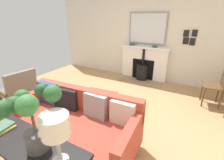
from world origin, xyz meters
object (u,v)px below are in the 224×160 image
(fireplace, at_px, (144,65))
(mantel_bowl_near, at_px, (132,44))
(sofa, at_px, (74,125))
(table_lamp_far_end, at_px, (55,128))
(potted_plant, at_px, (31,115))
(book_stack, at_px, (2,127))
(armchair_accent, at_px, (19,88))
(ottoman, at_px, (97,103))
(mantel_bowl_far, at_px, (155,47))
(console_table, at_px, (20,144))
(dining_chair_near_fireplace, at_px, (218,84))

(fireplace, relative_size, mantel_bowl_near, 9.82)
(sofa, bearing_deg, table_lamp_far_end, 37.51)
(potted_plant, height_order, book_stack, potted_plant)
(armchair_accent, xyz_separation_m, table_lamp_far_end, (1.04, 2.29, 0.60))
(sofa, bearing_deg, fireplace, -179.78)
(ottoman, distance_m, table_lamp_far_end, 1.96)
(mantel_bowl_far, bearing_deg, fireplace, -87.30)
(mantel_bowl_near, bearing_deg, mantel_bowl_far, 90.00)
(ottoman, distance_m, console_table, 1.67)
(book_stack, relative_size, dining_chair_near_fireplace, 0.26)
(fireplace, distance_m, potted_plant, 3.99)
(mantel_bowl_far, relative_size, book_stack, 0.65)
(potted_plant, xyz_separation_m, book_stack, (-0.01, -0.59, -0.36))
(mantel_bowl_near, bearing_deg, console_table, 6.23)
(mantel_bowl_near, relative_size, ottoman, 0.21)
(mantel_bowl_far, bearing_deg, armchair_accent, -34.20)
(mantel_bowl_near, distance_m, book_stack, 3.94)
(mantel_bowl_near, relative_size, console_table, 0.10)
(fireplace, xyz_separation_m, book_stack, (3.91, -0.24, 0.30))
(sofa, bearing_deg, mantel_bowl_far, 175.22)
(dining_chair_near_fireplace, bearing_deg, table_lamp_far_end, -22.11)
(console_table, xyz_separation_m, dining_chair_near_fireplace, (-3.16, 1.87, -0.12))
(dining_chair_near_fireplace, bearing_deg, ottoman, -52.82)
(mantel_bowl_far, distance_m, book_stack, 3.97)
(book_stack, bearing_deg, table_lamp_far_end, 90.11)
(fireplace, distance_m, armchair_accent, 3.33)
(fireplace, bearing_deg, sofa, 0.22)
(fireplace, distance_m, mantel_bowl_far, 0.65)
(mantel_bowl_far, height_order, console_table, mantel_bowl_far)
(mantel_bowl_near, xyz_separation_m, table_lamp_far_end, (3.92, 1.01, 0.02))
(ottoman, relative_size, table_lamp_far_end, 1.59)
(mantel_bowl_near, height_order, mantel_bowl_far, mantel_bowl_near)
(armchair_accent, bearing_deg, book_stack, 54.10)
(mantel_bowl_near, bearing_deg, table_lamp_far_end, 14.46)
(mantel_bowl_far, bearing_deg, table_lamp_far_end, 4.77)
(mantel_bowl_near, height_order, book_stack, mantel_bowl_near)
(mantel_bowl_near, bearing_deg, dining_chair_near_fireplace, 71.53)
(console_table, height_order, dining_chair_near_fireplace, dining_chair_near_fireplace)
(mantel_bowl_near, bearing_deg, book_stack, 2.42)
(fireplace, relative_size, mantel_bowl_far, 10.10)
(mantel_bowl_far, bearing_deg, dining_chair_near_fireplace, 64.55)
(fireplace, distance_m, ottoman, 2.31)
(fireplace, relative_size, armchair_accent, 1.71)
(fireplace, height_order, dining_chair_near_fireplace, fireplace)
(fireplace, xyz_separation_m, sofa, (3.14, 0.01, -0.08))
(mantel_bowl_near, relative_size, sofa, 0.08)
(book_stack, bearing_deg, sofa, 161.73)
(mantel_bowl_near, relative_size, potted_plant, 0.23)
(console_table, relative_size, dining_chair_near_fireplace, 1.80)
(mantel_bowl_far, xyz_separation_m, dining_chair_near_fireplace, (0.77, 1.61, -0.52))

